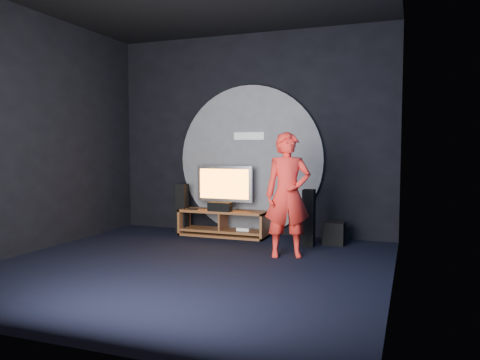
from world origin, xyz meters
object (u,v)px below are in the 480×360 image
tv (225,186)px  subwoofer (334,233)px  tower_speaker_left (182,209)px  tower_speaker_right (309,218)px  player (288,195)px  media_console (224,225)px

tv → subwoofer: (1.90, -0.09, -0.69)m
tv → subwoofer: 2.02m
tv → tower_speaker_left: size_ratio=1.14×
tower_speaker_left → tower_speaker_right: (2.33, -0.29, 0.00)m
tower_speaker_right → subwoofer: bearing=37.1°
tower_speaker_left → subwoofer: size_ratio=2.47×
subwoofer → player: bearing=-114.8°
media_console → tv: (-0.01, 0.07, 0.67)m
media_console → player: size_ratio=0.88×
tv → tower_speaker_left: bearing=-174.8°
media_console → tower_speaker_left: bearing=-179.7°
tv → tower_speaker_right: size_ratio=1.14×
tower_speaker_left → player: bearing=-26.1°
tower_speaker_left → player: (2.19, -1.07, 0.43)m
tv → subwoofer: size_ratio=2.82×
subwoofer → player: 1.35m
tower_speaker_left → player: size_ratio=0.51×
tower_speaker_left → subwoofer: tower_speaker_left is taller
tower_speaker_left → tower_speaker_right: size_ratio=1.00×
tower_speaker_left → subwoofer: (2.68, -0.02, -0.26)m
tower_speaker_right → subwoofer: tower_speaker_right is taller
tv → player: bearing=-39.0°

